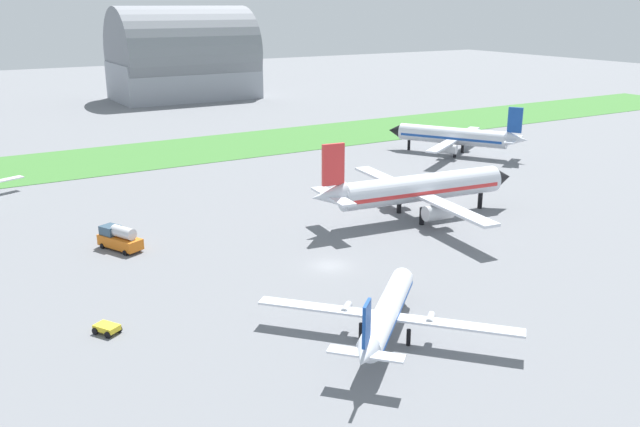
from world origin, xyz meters
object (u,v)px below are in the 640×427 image
Objects in this scene: airplane_foreground_turboprop at (387,312)px; airplane_parked_jet_far at (455,136)px; baggage_cart_near_gate at (107,328)px; fuel_truck_midfield at (119,238)px; airplane_midfield_jet at (418,189)px.

airplane_parked_jet_far reaches higher than airplane_foreground_turboprop.
airplane_foreground_turboprop reaches higher than baggage_cart_near_gate.
baggage_cart_near_gate is at bearing 104.10° from airplane_foreground_turboprop.
airplane_parked_jet_far is (62.55, 60.72, 1.13)m from airplane_foreground_turboprop.
baggage_cart_near_gate is at bearing 137.41° from fuel_truck_midfield.
fuel_truck_midfield is at bearing 130.90° from baggage_cart_near_gate.
fuel_truck_midfield is (-77.82, -22.20, -2.39)m from airplane_parked_jet_far.
fuel_truck_midfield reaches higher than baggage_cart_near_gate.
baggage_cart_near_gate is at bearing 86.94° from airplane_parked_jet_far.
baggage_cart_near_gate is (-85.51, -45.64, -3.40)m from airplane_parked_jet_far.
airplane_foreground_turboprop is 87.18m from airplane_parked_jet_far.
airplane_foreground_turboprop reaches higher than fuel_truck_midfield.
airplane_midfield_jet is 47.28m from airplane_parked_jet_far.
fuel_truck_midfield is at bearing 173.92° from airplane_midfield_jet.
airplane_foreground_turboprop is 41.46m from fuel_truck_midfield.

